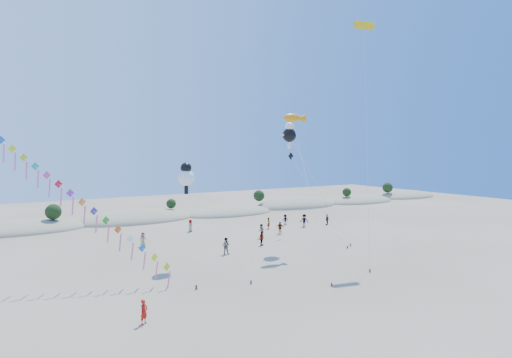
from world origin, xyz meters
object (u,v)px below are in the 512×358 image
object	(u,v)px
fish_kite	(294,118)
flyer_foreground	(144,312)
parafoil_kite	(364,29)
kite_train	(48,177)

from	to	relation	value
fish_kite	flyer_foreground	size ratio (longest dim) A/B	9.58
parafoil_kite	kite_train	bearing A→B (deg)	171.73
kite_train	fish_kite	size ratio (longest dim) A/B	1.21
fish_kite	parafoil_kite	size ratio (longest dim) A/B	0.60
kite_train	flyer_foreground	size ratio (longest dim) A/B	11.57
kite_train	parafoil_kite	xyz separation A→B (m)	(31.32, -4.55, 15.47)
fish_kite	flyer_foreground	distance (m)	28.12
flyer_foreground	fish_kite	bearing A→B (deg)	-2.71
flyer_foreground	kite_train	bearing A→B (deg)	74.51
fish_kite	flyer_foreground	bearing A→B (deg)	-149.30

